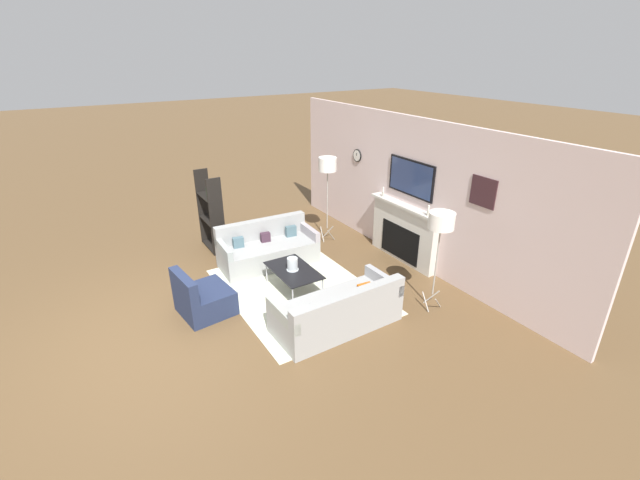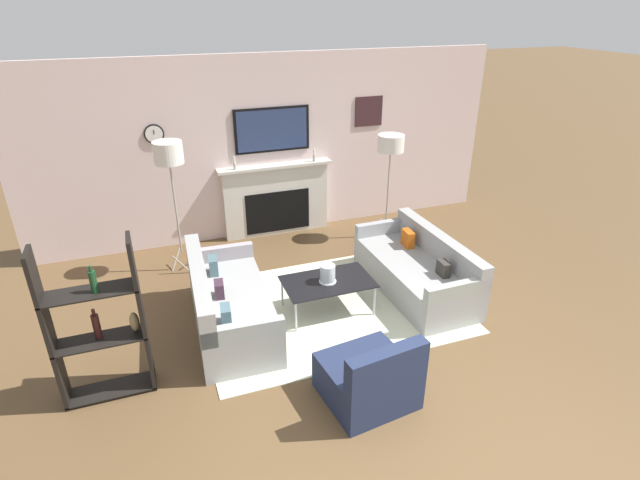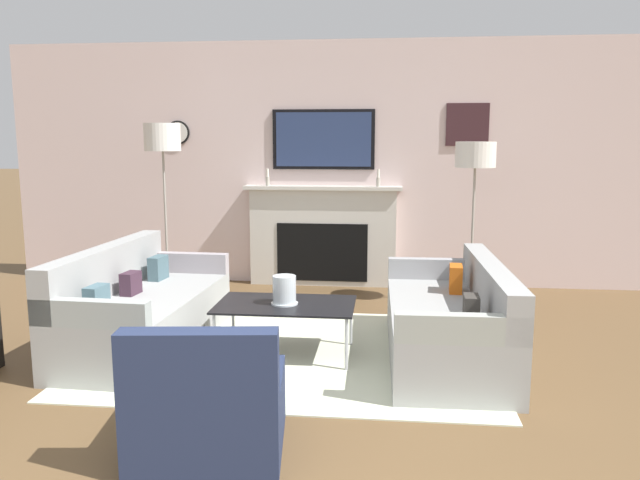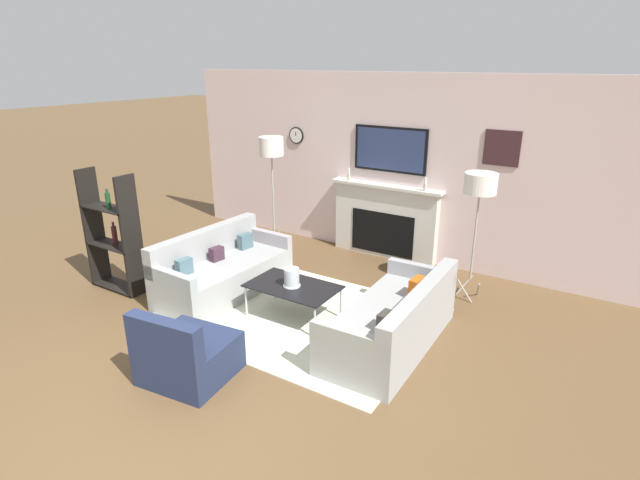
# 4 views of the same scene
# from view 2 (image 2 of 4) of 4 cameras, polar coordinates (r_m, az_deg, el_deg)

# --- Properties ---
(ground_plane) EXTENTS (60.00, 60.00, 0.00)m
(ground_plane) POSITION_cam_2_polar(r_m,az_deg,el_deg) (4.53, 12.50, -23.00)
(ground_plane) COLOR brown
(fireplace_wall) EXTENTS (7.23, 0.28, 2.70)m
(fireplace_wall) POSITION_cam_2_polar(r_m,az_deg,el_deg) (7.67, -5.40, 9.49)
(fireplace_wall) COLOR beige
(fireplace_wall) RESTS_ON ground_plane
(area_rug) EXTENTS (3.02, 2.23, 0.01)m
(area_rug) POSITION_cam_2_polar(r_m,az_deg,el_deg) (6.09, 0.99, -7.62)
(area_rug) COLOR beige
(area_rug) RESTS_ON ground_plane
(couch_left) EXTENTS (0.89, 1.83, 0.80)m
(couch_left) POSITION_cam_2_polar(r_m,az_deg,el_deg) (5.69, -10.50, -7.41)
(couch_left) COLOR #999A99
(couch_left) RESTS_ON ground_plane
(couch_right) EXTENTS (0.85, 1.88, 0.73)m
(couch_right) POSITION_cam_2_polar(r_m,az_deg,el_deg) (6.43, 11.07, -3.50)
(couch_right) COLOR #999A99
(couch_right) RESTS_ON ground_plane
(armchair) EXTENTS (0.85, 0.83, 0.74)m
(armchair) POSITION_cam_2_polar(r_m,az_deg,el_deg) (4.74, 5.68, -15.48)
(armchair) COLOR #212B47
(armchair) RESTS_ON ground_plane
(coffee_table) EXTENTS (1.04, 0.63, 0.41)m
(coffee_table) POSITION_cam_2_polar(r_m,az_deg,el_deg) (5.83, 0.90, -4.92)
(coffee_table) COLOR black
(coffee_table) RESTS_ON ground_plane
(hurricane_candle) EXTENTS (0.20, 0.20, 0.22)m
(hurricane_candle) POSITION_cam_2_polar(r_m,az_deg,el_deg) (5.76, 0.89, -3.96)
(hurricane_candle) COLOR silver
(hurricane_candle) RESTS_ON coffee_table
(floor_lamp_left) EXTENTS (0.36, 0.36, 1.80)m
(floor_lamp_left) POSITION_cam_2_polar(r_m,az_deg,el_deg) (6.54, -16.93, 9.28)
(floor_lamp_left) COLOR #9E998E
(floor_lamp_left) RESTS_ON ground_plane
(floor_lamp_right) EXTENTS (0.38, 0.38, 1.62)m
(floor_lamp_right) POSITION_cam_2_polar(r_m,az_deg,el_deg) (7.39, 8.10, 10.69)
(floor_lamp_right) COLOR #9E998E
(floor_lamp_right) RESTS_ON ground_plane
(shelf_unit) EXTENTS (0.80, 0.28, 1.57)m
(shelf_unit) POSITION_cam_2_polar(r_m,az_deg,el_deg) (4.91, -23.94, -9.06)
(shelf_unit) COLOR black
(shelf_unit) RESTS_ON ground_plane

